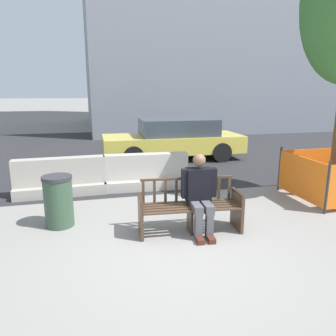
{
  "coord_description": "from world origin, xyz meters",
  "views": [
    {
      "loc": [
        -1.31,
        -4.23,
        2.31
      ],
      "look_at": [
        0.29,
        2.12,
        0.75
      ],
      "focal_mm": 35.0,
      "sensor_mm": 36.0,
      "label": 1
    }
  ],
  "objects_px": {
    "jersey_barrier_left": "(61,180)",
    "trash_bin": "(59,201)",
    "street_bench": "(190,209)",
    "jersey_barrier_centre": "(146,174)",
    "seated_person": "(200,192)",
    "car_taxi_near": "(174,139)",
    "construction_fence": "(333,175)"
  },
  "relations": [
    {
      "from": "street_bench",
      "to": "jersey_barrier_centre",
      "type": "relative_size",
      "value": 0.85
    },
    {
      "from": "jersey_barrier_left",
      "to": "car_taxi_near",
      "type": "bearing_deg",
      "value": 42.06
    },
    {
      "from": "street_bench",
      "to": "seated_person",
      "type": "distance_m",
      "value": 0.33
    },
    {
      "from": "jersey_barrier_centre",
      "to": "car_taxi_near",
      "type": "xyz_separation_m",
      "value": [
        1.56,
        3.18,
        0.36
      ]
    },
    {
      "from": "jersey_barrier_centre",
      "to": "construction_fence",
      "type": "bearing_deg",
      "value": -24.64
    },
    {
      "from": "street_bench",
      "to": "jersey_barrier_centre",
      "type": "distance_m",
      "value": 2.66
    },
    {
      "from": "jersey_barrier_left",
      "to": "trash_bin",
      "type": "relative_size",
      "value": 2.26
    },
    {
      "from": "seated_person",
      "to": "car_taxi_near",
      "type": "bearing_deg",
      "value": 78.76
    },
    {
      "from": "seated_person",
      "to": "construction_fence",
      "type": "bearing_deg",
      "value": 15.99
    },
    {
      "from": "car_taxi_near",
      "to": "trash_bin",
      "type": "bearing_deg",
      "value": -124.24
    },
    {
      "from": "jersey_barrier_centre",
      "to": "construction_fence",
      "type": "height_order",
      "value": "construction_fence"
    },
    {
      "from": "jersey_barrier_left",
      "to": "trash_bin",
      "type": "bearing_deg",
      "value": -87.19
    },
    {
      "from": "construction_fence",
      "to": "trash_bin",
      "type": "xyz_separation_m",
      "value": [
        -5.67,
        -0.14,
        -0.07
      ]
    },
    {
      "from": "trash_bin",
      "to": "jersey_barrier_centre",
      "type": "bearing_deg",
      "value": 45.01
    },
    {
      "from": "seated_person",
      "to": "car_taxi_near",
      "type": "height_order",
      "value": "car_taxi_near"
    },
    {
      "from": "seated_person",
      "to": "jersey_barrier_centre",
      "type": "xyz_separation_m",
      "value": [
        -0.39,
        2.71,
        -0.35
      ]
    },
    {
      "from": "jersey_barrier_centre",
      "to": "seated_person",
      "type": "bearing_deg",
      "value": -81.79
    },
    {
      "from": "car_taxi_near",
      "to": "construction_fence",
      "type": "bearing_deg",
      "value": -65.59
    },
    {
      "from": "jersey_barrier_centre",
      "to": "construction_fence",
      "type": "relative_size",
      "value": 1.24
    },
    {
      "from": "construction_fence",
      "to": "jersey_barrier_centre",
      "type": "bearing_deg",
      "value": 155.36
    },
    {
      "from": "street_bench",
      "to": "construction_fence",
      "type": "relative_size",
      "value": 1.06
    },
    {
      "from": "seated_person",
      "to": "jersey_barrier_centre",
      "type": "height_order",
      "value": "seated_person"
    },
    {
      "from": "jersey_barrier_centre",
      "to": "trash_bin",
      "type": "bearing_deg",
      "value": -134.99
    },
    {
      "from": "car_taxi_near",
      "to": "street_bench",
      "type": "bearing_deg",
      "value": -102.73
    },
    {
      "from": "construction_fence",
      "to": "trash_bin",
      "type": "relative_size",
      "value": 1.82
    },
    {
      "from": "trash_bin",
      "to": "construction_fence",
      "type": "bearing_deg",
      "value": 1.41
    },
    {
      "from": "street_bench",
      "to": "jersey_barrier_left",
      "type": "height_order",
      "value": "street_bench"
    },
    {
      "from": "jersey_barrier_left",
      "to": "trash_bin",
      "type": "distance_m",
      "value": 1.87
    },
    {
      "from": "seated_person",
      "to": "trash_bin",
      "type": "relative_size",
      "value": 1.47
    },
    {
      "from": "jersey_barrier_left",
      "to": "construction_fence",
      "type": "height_order",
      "value": "construction_fence"
    },
    {
      "from": "street_bench",
      "to": "car_taxi_near",
      "type": "height_order",
      "value": "car_taxi_near"
    },
    {
      "from": "seated_person",
      "to": "street_bench",
      "type": "bearing_deg",
      "value": 154.53
    }
  ]
}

